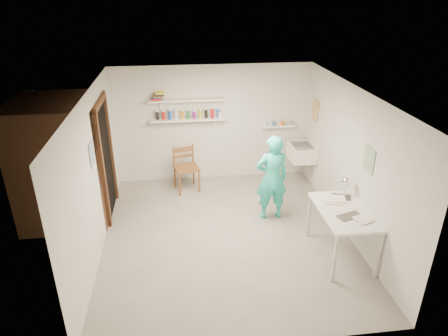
{
  "coord_description": "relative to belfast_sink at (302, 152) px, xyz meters",
  "views": [
    {
      "loc": [
        -0.74,
        -5.51,
        3.81
      ],
      "look_at": [
        0.0,
        0.4,
        1.05
      ],
      "focal_mm": 32.0,
      "sensor_mm": 36.0,
      "label": 1
    }
  ],
  "objects": [
    {
      "name": "spray_cans",
      "position": [
        -2.25,
        0.43,
        0.75
      ],
      "size": [
        1.34,
        0.06,
        0.17
      ],
      "color": "black",
      "rests_on": "shelf_lower"
    },
    {
      "name": "corridor_box",
      "position": [
        -4.45,
        -0.65,
        0.35
      ],
      "size": [
        1.4,
        1.5,
        2.1
      ],
      "primitive_type": "cube",
      "color": "brown",
      "rests_on": "ground"
    },
    {
      "name": "work_table",
      "position": [
        -0.11,
        -2.44,
        -0.3
      ],
      "size": [
        0.72,
        1.2,
        0.8
      ],
      "primitive_type": "cube",
      "color": "silver",
      "rests_on": "ground"
    },
    {
      "name": "ledge_pots",
      "position": [
        -0.4,
        0.47,
        0.48
      ],
      "size": [
        0.48,
        0.07,
        0.09
      ],
      "color": "silver",
      "rests_on": "ledge_shelf"
    },
    {
      "name": "book_stack",
      "position": [
        -2.81,
        0.43,
        1.14
      ],
      "size": [
        0.26,
        0.14,
        0.14
      ],
      "color": "red",
      "rests_on": "shelf_upper"
    },
    {
      "name": "desk_lamp",
      "position": [
        0.09,
        -1.96,
        0.32
      ],
      "size": [
        0.15,
        0.15,
        0.15
      ],
      "primitive_type": "sphere",
      "color": "white",
      "rests_on": "work_table"
    },
    {
      "name": "wall_clock",
      "position": [
        -0.9,
        -1.0,
        0.33
      ],
      "size": [
        0.28,
        0.05,
        0.28
      ],
      "primitive_type": "cylinder",
      "rotation": [
        1.57,
        0.0,
        0.05
      ],
      "color": "#F0E9A4",
      "rests_on": "man"
    },
    {
      "name": "shelf_upper",
      "position": [
        -2.25,
        0.43,
        1.05
      ],
      "size": [
        1.5,
        0.22,
        0.03
      ],
      "primitive_type": "cube",
      "color": "white",
      "rests_on": "wall_back"
    },
    {
      "name": "door_lintel",
      "position": [
        -3.72,
        -0.65,
        1.35
      ],
      "size": [
        0.06,
        1.05,
        0.1
      ],
      "primitive_type": "cube",
      "color": "brown",
      "rests_on": "wall_left"
    },
    {
      "name": "wall_front",
      "position": [
        -1.75,
        -3.96,
        0.5
      ],
      "size": [
        4.0,
        0.02,
        2.4
      ],
      "primitive_type": "cube",
      "color": "silver",
      "rests_on": "ground"
    },
    {
      "name": "wooden_chair",
      "position": [
        -2.34,
        0.01,
        -0.21
      ],
      "size": [
        0.55,
        0.53,
        0.98
      ],
      "primitive_type": "cube",
      "rotation": [
        0.0,
        0.0,
        0.24
      ],
      "color": "brown",
      "rests_on": "ground"
    },
    {
      "name": "papers",
      "position": [
        -0.11,
        -2.44,
        0.11
      ],
      "size": [
        0.3,
        0.22,
        0.02
      ],
      "color": "silver",
      "rests_on": "work_table"
    },
    {
      "name": "floor",
      "position": [
        -1.75,
        -1.7,
        -0.71
      ],
      "size": [
        4.0,
        4.5,
        0.02
      ],
      "primitive_type": "cube",
      "color": "slate",
      "rests_on": "ground"
    },
    {
      "name": "ledge_shelf",
      "position": [
        -0.4,
        0.47,
        0.42
      ],
      "size": [
        0.7,
        0.14,
        0.03
      ],
      "primitive_type": "cube",
      "color": "white",
      "rests_on": "wall_back"
    },
    {
      "name": "wall_left",
      "position": [
        -3.76,
        -1.7,
        0.5
      ],
      "size": [
        0.02,
        4.5,
        2.4
      ],
      "primitive_type": "cube",
      "color": "silver",
      "rests_on": "ground"
    },
    {
      "name": "ceiling",
      "position": [
        -1.75,
        -1.7,
        1.71
      ],
      "size": [
        4.0,
        4.5,
        0.02
      ],
      "primitive_type": "cube",
      "color": "silver",
      "rests_on": "wall_back"
    },
    {
      "name": "poster_right_a",
      "position": [
        0.24,
        0.1,
        0.85
      ],
      "size": [
        0.01,
        0.34,
        0.42
      ],
      "primitive_type": "cube",
      "color": "#995933",
      "rests_on": "wall_right"
    },
    {
      "name": "wall_back",
      "position": [
        -1.75,
        0.56,
        0.5
      ],
      "size": [
        4.0,
        0.02,
        2.4
      ],
      "primitive_type": "cube",
      "color": "silver",
      "rests_on": "ground"
    },
    {
      "name": "poster_right_b",
      "position": [
        0.24,
        -2.25,
        0.8
      ],
      "size": [
        0.01,
        0.3,
        0.38
      ],
      "primitive_type": "cube",
      "color": "#3F724C",
      "rests_on": "wall_right"
    },
    {
      "name": "belfast_sink",
      "position": [
        0.0,
        0.0,
        0.0
      ],
      "size": [
        0.48,
        0.6,
        0.3
      ],
      "primitive_type": "cube",
      "color": "white",
      "rests_on": "wall_right"
    },
    {
      "name": "poster_left",
      "position": [
        -3.74,
        -1.65,
        0.85
      ],
      "size": [
        0.01,
        0.28,
        0.36
      ],
      "primitive_type": "cube",
      "color": "#334C7F",
      "rests_on": "wall_left"
    },
    {
      "name": "door_jamb_far",
      "position": [
        -3.72,
        -0.15,
        0.3
      ],
      "size": [
        0.06,
        0.1,
        2.0
      ],
      "primitive_type": "cube",
      "color": "brown",
      "rests_on": "ground"
    },
    {
      "name": "shelf_lower",
      "position": [
        -2.25,
        0.43,
        0.65
      ],
      "size": [
        1.5,
        0.22,
        0.03
      ],
      "primitive_type": "cube",
      "color": "white",
      "rests_on": "wall_back"
    },
    {
      "name": "man",
      "position": [
        -0.91,
        -1.22,
        0.07
      ],
      "size": [
        0.58,
        0.4,
        1.55
      ],
      "primitive_type": "imported",
      "rotation": [
        0.0,
        0.0,
        3.19
      ],
      "color": "#27C5B6",
      "rests_on": "ground"
    },
    {
      "name": "wall_right",
      "position": [
        0.26,
        -1.7,
        0.5
      ],
      "size": [
        0.02,
        4.5,
        2.4
      ],
      "primitive_type": "cube",
      "color": "silver",
      "rests_on": "ground"
    },
    {
      "name": "doorway_recess",
      "position": [
        -3.74,
        -0.65,
        0.3
      ],
      "size": [
        0.02,
        0.9,
        2.0
      ],
      "primitive_type": "cube",
      "color": "black",
      "rests_on": "wall_left"
    },
    {
      "name": "door_jamb_near",
      "position": [
        -3.72,
        -1.15,
        0.3
      ],
      "size": [
        0.06,
        0.1,
        2.0
      ],
      "primitive_type": "cube",
      "color": "brown",
      "rests_on": "ground"
    }
  ]
}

